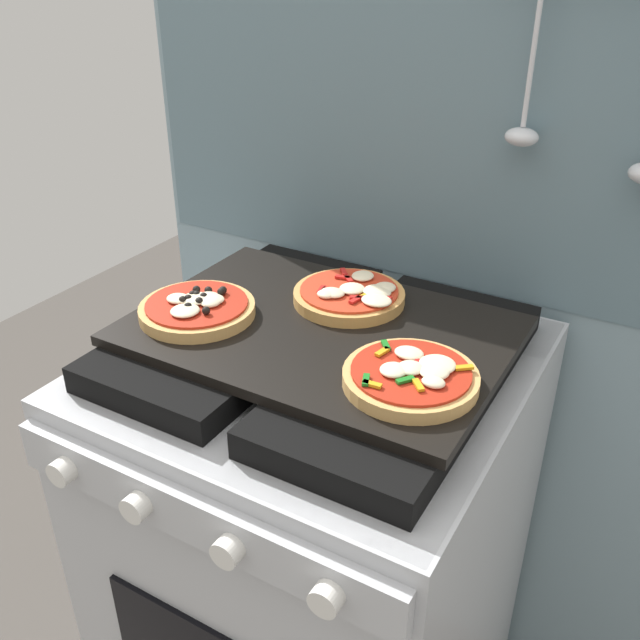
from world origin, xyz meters
The scene contains 6 objects.
kitchen_backsplash centered at (0.00, 0.33, 0.79)m, with size 1.10×0.08×1.55m.
stove centered at (0.00, 0.00, 0.45)m, with size 0.60×0.64×0.90m.
baking_tray centered at (0.00, 0.00, 0.91)m, with size 0.54×0.38×0.02m, color black.
pizza_left centered at (-0.18, -0.06, 0.93)m, with size 0.17×0.17×0.03m.
pizza_right centered at (0.18, -0.07, 0.93)m, with size 0.17×0.17×0.03m.
pizza_center centered at (0.01, 0.09, 0.93)m, with size 0.17×0.17×0.03m.
Camera 1 is at (0.45, -0.77, 1.42)m, focal length 39.21 mm.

